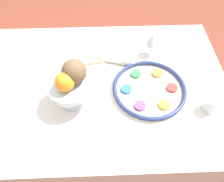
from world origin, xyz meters
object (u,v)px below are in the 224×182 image
(wine_glass, at_px, (153,40))
(coconut, at_px, (74,72))
(seder_plate, at_px, (149,89))
(fruit_stand, at_px, (71,89))
(cup_near, at_px, (212,104))
(orange_fruit, at_px, (65,82))
(bread_plate, at_px, (91,57))
(napkin_roll, at_px, (118,60))

(wine_glass, relative_size, coconut, 1.32)
(seder_plate, height_order, coconut, coconut)
(fruit_stand, relative_size, coconut, 1.81)
(seder_plate, xyz_separation_m, cup_near, (-0.26, 0.11, 0.02))
(orange_fruit, height_order, cup_near, orange_fruit)
(wine_glass, height_order, cup_near, wine_glass)
(coconut, height_order, bread_plate, coconut)
(orange_fruit, distance_m, coconut, 0.06)
(bread_plate, height_order, cup_near, cup_near)
(fruit_stand, bearing_deg, napkin_roll, -132.18)
(seder_plate, bearing_deg, cup_near, 156.52)
(napkin_roll, bearing_deg, seder_plate, 125.94)
(wine_glass, distance_m, fruit_stand, 0.50)
(coconut, xyz_separation_m, cup_near, (-0.60, 0.09, -0.14))
(seder_plate, relative_size, orange_fruit, 4.33)
(fruit_stand, distance_m, napkin_roll, 0.34)
(seder_plate, distance_m, coconut, 0.38)
(cup_near, bearing_deg, seder_plate, -23.48)
(wine_glass, distance_m, cup_near, 0.43)
(orange_fruit, distance_m, cup_near, 0.65)
(orange_fruit, height_order, napkin_roll, orange_fruit)
(wine_glass, xyz_separation_m, coconut, (0.38, 0.28, 0.08))
(bread_plate, bearing_deg, wine_glass, -177.02)
(coconut, height_order, napkin_roll, coconut)
(seder_plate, bearing_deg, wine_glass, -99.15)
(seder_plate, bearing_deg, orange_fruit, 10.18)
(wine_glass, xyz_separation_m, fruit_stand, (0.40, 0.30, 0.00))
(bread_plate, distance_m, napkin_roll, 0.15)
(orange_fruit, bearing_deg, seder_plate, -169.82)
(seder_plate, distance_m, orange_fruit, 0.41)
(napkin_roll, bearing_deg, bread_plate, -16.00)
(seder_plate, xyz_separation_m, orange_fruit, (0.37, 0.07, 0.15))
(orange_fruit, xyz_separation_m, cup_near, (-0.64, 0.05, -0.13))
(seder_plate, bearing_deg, fruit_stand, 7.84)
(seder_plate, relative_size, fruit_stand, 1.87)
(coconut, xyz_separation_m, napkin_roll, (-0.20, -0.22, -0.16))
(seder_plate, bearing_deg, napkin_roll, -54.06)
(wine_glass, distance_m, napkin_roll, 0.21)
(orange_fruit, bearing_deg, fruit_stand, -125.28)
(coconut, bearing_deg, cup_near, 171.46)
(bread_plate, bearing_deg, coconut, 78.67)
(fruit_stand, relative_size, bread_plate, 1.01)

